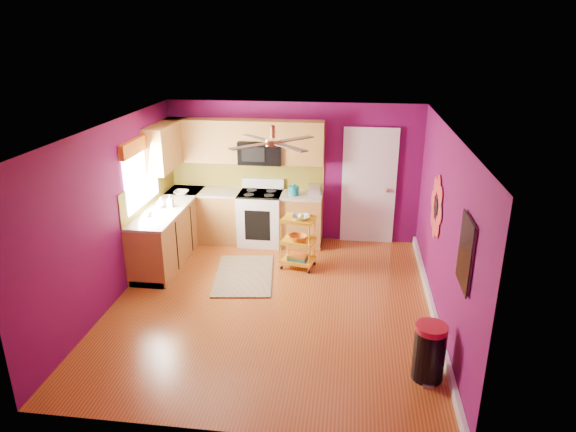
# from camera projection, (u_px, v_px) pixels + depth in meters

# --- Properties ---
(ground) EXTENTS (5.00, 5.00, 0.00)m
(ground) POSITION_uv_depth(u_px,v_px,m) (272.00, 303.00, 7.31)
(ground) COLOR brown
(ground) RESTS_ON ground
(room_envelope) EXTENTS (4.54, 5.04, 2.52)m
(room_envelope) POSITION_uv_depth(u_px,v_px,m) (273.00, 194.00, 6.74)
(room_envelope) COLOR #610B4A
(room_envelope) RESTS_ON ground
(lower_cabinets) EXTENTS (2.81, 2.31, 0.94)m
(lower_cabinets) POSITION_uv_depth(u_px,v_px,m) (213.00, 225.00, 9.01)
(lower_cabinets) COLOR olive
(lower_cabinets) RESTS_ON ground
(electric_range) EXTENTS (0.76, 0.66, 1.13)m
(electric_range) POSITION_uv_depth(u_px,v_px,m) (261.00, 217.00, 9.23)
(electric_range) COLOR white
(electric_range) RESTS_ON ground
(upper_cabinetry) EXTENTS (2.80, 2.30, 1.26)m
(upper_cabinetry) POSITION_uv_depth(u_px,v_px,m) (220.00, 144.00, 8.85)
(upper_cabinetry) COLOR olive
(upper_cabinetry) RESTS_ON ground
(left_window) EXTENTS (0.08, 1.35, 1.08)m
(left_window) POSITION_uv_depth(u_px,v_px,m) (141.00, 162.00, 7.95)
(left_window) COLOR white
(left_window) RESTS_ON ground
(panel_door) EXTENTS (0.95, 0.11, 2.15)m
(panel_door) POSITION_uv_depth(u_px,v_px,m) (369.00, 188.00, 9.09)
(panel_door) COLOR white
(panel_door) RESTS_ON ground
(right_wall_art) EXTENTS (0.04, 2.74, 1.04)m
(right_wall_art) POSITION_uv_depth(u_px,v_px,m) (448.00, 225.00, 6.23)
(right_wall_art) COLOR black
(right_wall_art) RESTS_ON ground
(ceiling_fan) EXTENTS (1.01, 1.01, 0.26)m
(ceiling_fan) POSITION_uv_depth(u_px,v_px,m) (273.00, 142.00, 6.70)
(ceiling_fan) COLOR #BF8C3F
(ceiling_fan) RESTS_ON ground
(shag_rug) EXTENTS (1.06, 1.54, 0.02)m
(shag_rug) POSITION_uv_depth(u_px,v_px,m) (244.00, 275.00, 8.11)
(shag_rug) COLOR #312010
(shag_rug) RESTS_ON ground
(rolling_cart) EXTENTS (0.58, 0.47, 0.94)m
(rolling_cart) POSITION_uv_depth(u_px,v_px,m) (298.00, 240.00, 8.24)
(rolling_cart) COLOR yellow
(rolling_cart) RESTS_ON ground
(trash_can) EXTENTS (0.36, 0.38, 0.67)m
(trash_can) POSITION_uv_depth(u_px,v_px,m) (429.00, 352.00, 5.65)
(trash_can) COLOR black
(trash_can) RESTS_ON ground
(teal_kettle) EXTENTS (0.18, 0.18, 0.21)m
(teal_kettle) POSITION_uv_depth(u_px,v_px,m) (294.00, 190.00, 8.93)
(teal_kettle) COLOR #127B88
(teal_kettle) RESTS_ON lower_cabinets
(toaster) EXTENTS (0.22, 0.15, 0.18)m
(toaster) POSITION_uv_depth(u_px,v_px,m) (314.00, 189.00, 8.98)
(toaster) COLOR beige
(toaster) RESTS_ON lower_cabinets
(soap_bottle_a) EXTENTS (0.09, 0.10, 0.21)m
(soap_bottle_a) POSITION_uv_depth(u_px,v_px,m) (170.00, 201.00, 8.33)
(soap_bottle_a) COLOR #EA3F72
(soap_bottle_a) RESTS_ON lower_cabinets
(soap_bottle_b) EXTENTS (0.14, 0.14, 0.18)m
(soap_bottle_b) POSITION_uv_depth(u_px,v_px,m) (161.00, 202.00, 8.31)
(soap_bottle_b) COLOR white
(soap_bottle_b) RESTS_ON lower_cabinets
(counter_dish) EXTENTS (0.25, 0.25, 0.06)m
(counter_dish) POSITION_uv_depth(u_px,v_px,m) (181.00, 193.00, 9.00)
(counter_dish) COLOR white
(counter_dish) RESTS_ON lower_cabinets
(counter_cup) EXTENTS (0.11, 0.11, 0.09)m
(counter_cup) POSITION_uv_depth(u_px,v_px,m) (148.00, 214.00, 7.93)
(counter_cup) COLOR white
(counter_cup) RESTS_ON lower_cabinets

